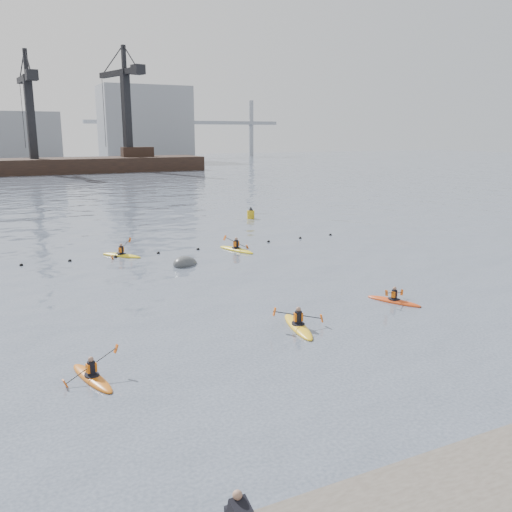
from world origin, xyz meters
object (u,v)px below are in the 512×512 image
(mooring_buoy, at_px, (185,264))
(kayaker_1, at_px, (298,325))
(kayaker_0, at_px, (92,377))
(kayaker_3, at_px, (236,249))
(nav_buoy, at_px, (251,214))
(kayaker_5, at_px, (122,255))
(kayaker_4, at_px, (394,300))

(mooring_buoy, bearing_deg, kayaker_1, -87.57)
(mooring_buoy, bearing_deg, kayaker_0, -120.05)
(kayaker_1, distance_m, kayaker_3, 16.42)
(kayaker_1, height_order, nav_buoy, nav_buoy)
(kayaker_0, bearing_deg, nav_buoy, 41.68)
(kayaker_3, relative_size, kayaker_5, 1.23)
(kayaker_0, distance_m, kayaker_1, 9.16)
(kayaker_0, bearing_deg, mooring_buoy, 46.09)
(kayaker_0, height_order, mooring_buoy, kayaker_0)
(kayaker_4, relative_size, kayaker_5, 1.01)
(kayaker_1, distance_m, kayaker_5, 18.14)
(kayaker_0, distance_m, kayaker_5, 19.70)
(kayaker_4, xyz_separation_m, kayaker_5, (-10.03, 16.71, 0.01))
(nav_buoy, bearing_deg, mooring_buoy, -128.21)
(kayaker_0, relative_size, kayaker_5, 1.06)
(kayaker_3, distance_m, kayaker_5, 8.17)
(kayaker_5, bearing_deg, kayaker_1, -118.08)
(kayaker_1, height_order, mooring_buoy, kayaker_1)
(kayaker_4, bearing_deg, kayaker_0, -16.77)
(kayaker_3, bearing_deg, mooring_buoy, -171.63)
(kayaker_0, relative_size, mooring_buoy, 1.36)
(kayaker_1, relative_size, kayaker_3, 0.99)
(kayaker_0, xyz_separation_m, nav_buoy, (20.85, 30.38, 0.32))
(kayaker_5, relative_size, nav_buoy, 2.10)
(kayaker_3, distance_m, mooring_buoy, 5.33)
(kayaker_4, bearing_deg, mooring_buoy, -86.36)
(kayaker_3, bearing_deg, nav_buoy, 41.69)
(kayaker_0, height_order, kayaker_4, kayaker_0)
(mooring_buoy, distance_m, nav_buoy, 19.96)
(kayaker_4, height_order, nav_buoy, nav_buoy)
(kayaker_0, height_order, kayaker_5, kayaker_5)
(kayaker_0, bearing_deg, kayaker_1, -6.13)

